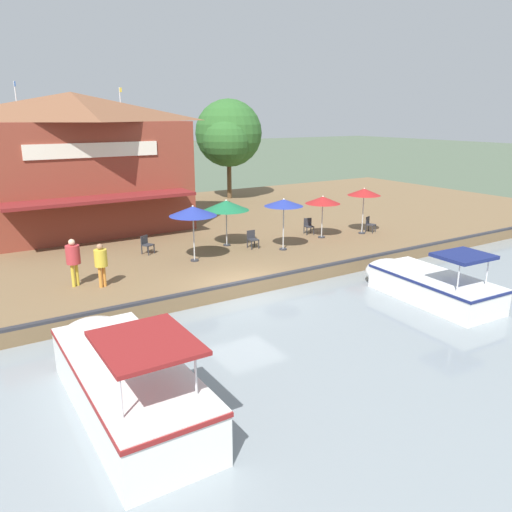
{
  "coord_description": "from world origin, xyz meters",
  "views": [
    {
      "loc": [
        15.48,
        -9.29,
        6.85
      ],
      "look_at": [
        -1.0,
        1.1,
        1.3
      ],
      "focal_mm": 35.0,
      "sensor_mm": 36.0,
      "label": 1
    }
  ],
  "objects_px": {
    "waterfront_restaurant": "(77,161)",
    "motorboat_distant_upstream": "(423,282)",
    "patio_umbrella_by_entrance": "(284,203)",
    "cafe_chair_far_corner_seat": "(252,238)",
    "person_near_entrance": "(73,256)",
    "patio_umbrella_mid_patio_left": "(323,200)",
    "tree_upstream_bank": "(228,135)",
    "cafe_chair_back_row_seat": "(370,224)",
    "cafe_chair_under_first_umbrella": "(146,244)",
    "motorboat_second_along": "(120,373)",
    "patio_umbrella_near_quay_edge": "(193,211)",
    "patio_umbrella_mid_patio_right": "(226,205)",
    "cafe_chair_facing_river": "(308,225)",
    "person_at_quay_edge": "(101,260)",
    "patio_umbrella_back_row": "(364,192)"
  },
  "relations": [
    {
      "from": "patio_umbrella_near_quay_edge",
      "to": "patio_umbrella_mid_patio_right",
      "type": "distance_m",
      "value": 2.99
    },
    {
      "from": "patio_umbrella_mid_patio_left",
      "to": "patio_umbrella_near_quay_edge",
      "type": "xyz_separation_m",
      "value": [
        0.38,
        -7.52,
        0.25
      ]
    },
    {
      "from": "tree_upstream_bank",
      "to": "motorboat_second_along",
      "type": "bearing_deg",
      "value": -34.83
    },
    {
      "from": "motorboat_second_along",
      "to": "patio_umbrella_by_entrance",
      "type": "bearing_deg",
      "value": 127.06
    },
    {
      "from": "cafe_chair_far_corner_seat",
      "to": "patio_umbrella_back_row",
      "type": "bearing_deg",
      "value": 84.81
    },
    {
      "from": "patio_umbrella_mid_patio_left",
      "to": "patio_umbrella_mid_patio_right",
      "type": "bearing_deg",
      "value": -103.68
    },
    {
      "from": "waterfront_restaurant",
      "to": "cafe_chair_far_corner_seat",
      "type": "height_order",
      "value": "waterfront_restaurant"
    },
    {
      "from": "patio_umbrella_mid_patio_left",
      "to": "tree_upstream_bank",
      "type": "relative_size",
      "value": 0.3
    },
    {
      "from": "cafe_chair_far_corner_seat",
      "to": "patio_umbrella_mid_patio_right",
      "type": "bearing_deg",
      "value": -141.61
    },
    {
      "from": "cafe_chair_facing_river",
      "to": "motorboat_second_along",
      "type": "height_order",
      "value": "motorboat_second_along"
    },
    {
      "from": "patio_umbrella_mid_patio_left",
      "to": "patio_umbrella_back_row",
      "type": "bearing_deg",
      "value": 80.07
    },
    {
      "from": "patio_umbrella_mid_patio_left",
      "to": "cafe_chair_facing_river",
      "type": "xyz_separation_m",
      "value": [
        -1.05,
        -0.06,
        -1.51
      ]
    },
    {
      "from": "patio_umbrella_near_quay_edge",
      "to": "cafe_chair_far_corner_seat",
      "type": "distance_m",
      "value": 3.82
    },
    {
      "from": "patio_umbrella_back_row",
      "to": "person_near_entrance",
      "type": "xyz_separation_m",
      "value": [
        0.6,
        -15.22,
        -1.1
      ]
    },
    {
      "from": "patio_umbrella_mid_patio_left",
      "to": "cafe_chair_under_first_umbrella",
      "type": "xyz_separation_m",
      "value": [
        -1.9,
        -8.88,
        -1.51
      ]
    },
    {
      "from": "patio_umbrella_mid_patio_left",
      "to": "patio_umbrella_by_entrance",
      "type": "distance_m",
      "value": 3.25
    },
    {
      "from": "waterfront_restaurant",
      "to": "cafe_chair_facing_river",
      "type": "bearing_deg",
      "value": 50.83
    },
    {
      "from": "person_at_quay_edge",
      "to": "tree_upstream_bank",
      "type": "relative_size",
      "value": 0.23
    },
    {
      "from": "motorboat_distant_upstream",
      "to": "cafe_chair_back_row_seat",
      "type": "bearing_deg",
      "value": 149.11
    },
    {
      "from": "waterfront_restaurant",
      "to": "patio_umbrella_by_entrance",
      "type": "distance_m",
      "value": 12.28
    },
    {
      "from": "patio_umbrella_mid_patio_right",
      "to": "cafe_chair_back_row_seat",
      "type": "distance_m",
      "value": 8.35
    },
    {
      "from": "patio_umbrella_back_row",
      "to": "patio_umbrella_by_entrance",
      "type": "xyz_separation_m",
      "value": [
        0.48,
        -5.57,
        0.0
      ]
    },
    {
      "from": "person_near_entrance",
      "to": "motorboat_distant_upstream",
      "type": "height_order",
      "value": "person_near_entrance"
    },
    {
      "from": "patio_umbrella_near_quay_edge",
      "to": "cafe_chair_facing_river",
      "type": "distance_m",
      "value": 7.8
    },
    {
      "from": "patio_umbrella_back_row",
      "to": "patio_umbrella_by_entrance",
      "type": "height_order",
      "value": "patio_umbrella_back_row"
    },
    {
      "from": "cafe_chair_under_first_umbrella",
      "to": "tree_upstream_bank",
      "type": "xyz_separation_m",
      "value": [
        -11.63,
        10.88,
        4.28
      ]
    },
    {
      "from": "person_at_quay_edge",
      "to": "patio_umbrella_by_entrance",
      "type": "bearing_deg",
      "value": 94.92
    },
    {
      "from": "patio_umbrella_mid_patio_left",
      "to": "patio_umbrella_near_quay_edge",
      "type": "distance_m",
      "value": 7.54
    },
    {
      "from": "patio_umbrella_mid_patio_left",
      "to": "person_at_quay_edge",
      "type": "xyz_separation_m",
      "value": [
        1.67,
        -11.92,
        -0.94
      ]
    },
    {
      "from": "patio_umbrella_mid_patio_left",
      "to": "motorboat_second_along",
      "type": "xyz_separation_m",
      "value": [
        8.75,
        -13.5,
        -1.81
      ]
    },
    {
      "from": "patio_umbrella_back_row",
      "to": "cafe_chair_far_corner_seat",
      "type": "distance_m",
      "value": 6.9
    },
    {
      "from": "motorboat_distant_upstream",
      "to": "patio_umbrella_by_entrance",
      "type": "bearing_deg",
      "value": -166.05
    },
    {
      "from": "person_near_entrance",
      "to": "motorboat_second_along",
      "type": "xyz_separation_m",
      "value": [
        7.73,
        -0.74,
        -0.98
      ]
    },
    {
      "from": "cafe_chair_far_corner_seat",
      "to": "cafe_chair_facing_river",
      "type": "bearing_deg",
      "value": 102.01
    },
    {
      "from": "patio_umbrella_near_quay_edge",
      "to": "patio_umbrella_mid_patio_right",
      "type": "xyz_separation_m",
      "value": [
        -1.6,
        2.51,
        -0.23
      ]
    },
    {
      "from": "cafe_chair_facing_river",
      "to": "cafe_chair_back_row_seat",
      "type": "height_order",
      "value": "same"
    },
    {
      "from": "motorboat_second_along",
      "to": "person_near_entrance",
      "type": "bearing_deg",
      "value": 174.55
    },
    {
      "from": "cafe_chair_far_corner_seat",
      "to": "cafe_chair_under_first_umbrella",
      "type": "bearing_deg",
      "value": -110.18
    },
    {
      "from": "patio_umbrella_by_entrance",
      "to": "cafe_chair_far_corner_seat",
      "type": "bearing_deg",
      "value": -135.41
    },
    {
      "from": "patio_umbrella_back_row",
      "to": "motorboat_second_along",
      "type": "xyz_separation_m",
      "value": [
        8.32,
        -15.96,
        -2.08
      ]
    },
    {
      "from": "cafe_chair_facing_river",
      "to": "person_at_quay_edge",
      "type": "xyz_separation_m",
      "value": [
        2.72,
        -11.86,
        0.57
      ]
    },
    {
      "from": "patio_umbrella_back_row",
      "to": "cafe_chair_far_corner_seat",
      "type": "xyz_separation_m",
      "value": [
        -0.6,
        -6.64,
        -1.78
      ]
    },
    {
      "from": "patio_umbrella_mid_patio_left",
      "to": "patio_umbrella_mid_patio_right",
      "type": "distance_m",
      "value": 5.15
    },
    {
      "from": "waterfront_restaurant",
      "to": "motorboat_distant_upstream",
      "type": "xyz_separation_m",
      "value": [
        16.97,
        8.6,
        -3.72
      ]
    },
    {
      "from": "cafe_chair_back_row_seat",
      "to": "person_at_quay_edge",
      "type": "relative_size",
      "value": 0.51
    },
    {
      "from": "person_near_entrance",
      "to": "motorboat_distant_upstream",
      "type": "xyz_separation_m",
      "value": [
        6.79,
        11.37,
        -1.13
      ]
    },
    {
      "from": "patio_umbrella_mid_patio_left",
      "to": "cafe_chair_under_first_umbrella",
      "type": "height_order",
      "value": "patio_umbrella_mid_patio_left"
    },
    {
      "from": "cafe_chair_under_first_umbrella",
      "to": "motorboat_second_along",
      "type": "height_order",
      "value": "motorboat_second_along"
    },
    {
      "from": "cafe_chair_under_first_umbrella",
      "to": "patio_umbrella_back_row",
      "type": "bearing_deg",
      "value": 78.39
    },
    {
      "from": "patio_umbrella_mid_patio_right",
      "to": "person_near_entrance",
      "type": "height_order",
      "value": "patio_umbrella_mid_patio_right"
    }
  ]
}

